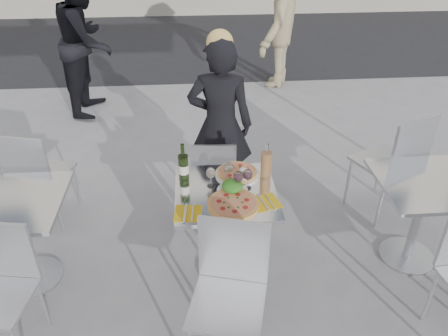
{
  "coord_description": "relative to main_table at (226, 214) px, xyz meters",
  "views": [
    {
      "loc": [
        -0.21,
        -2.53,
        2.55
      ],
      "look_at": [
        0.0,
        0.15,
        0.85
      ],
      "focal_mm": 35.0,
      "sensor_mm": 36.0,
      "label": 1
    }
  ],
  "objects": [
    {
      "name": "wineglass_red_b",
      "position": [
        0.16,
        0.03,
        0.32
      ],
      "size": [
        0.07,
        0.07,
        0.16
      ],
      "color": "white",
      "rests_on": "main_table"
    },
    {
      "name": "main_table",
      "position": [
        0.0,
        0.0,
        0.0
      ],
      "size": [
        0.72,
        0.72,
        0.75
      ],
      "color": "#B7BABF",
      "rests_on": "ground"
    },
    {
      "name": "side_table_right",
      "position": [
        1.5,
        0.0,
        0.0
      ],
      "size": [
        0.72,
        0.72,
        0.75
      ],
      "color": "#B7BABF",
      "rests_on": "ground"
    },
    {
      "name": "side_table_left",
      "position": [
        -1.5,
        0.0,
        0.0
      ],
      "size": [
        0.72,
        0.72,
        0.75
      ],
      "color": "#B7BABF",
      "rests_on": "ground"
    },
    {
      "name": "wineglass_red_a",
      "position": [
        0.09,
        0.01,
        0.32
      ],
      "size": [
        0.07,
        0.07,
        0.16
      ],
      "color": "white",
      "rests_on": "main_table"
    },
    {
      "name": "side_chair_rfar",
      "position": [
        1.53,
        0.56,
        0.07
      ],
      "size": [
        0.63,
        0.63,
        1.03
      ],
      "rotation": [
        0.0,
        0.0,
        3.57
      ],
      "color": "silver",
      "rests_on": "ground"
    },
    {
      "name": "pizza_near",
      "position": [
        0.04,
        -0.17,
        0.22
      ],
      "size": [
        0.35,
        0.35,
        0.02
      ],
      "color": "#E6B859",
      "rests_on": "main_table"
    },
    {
      "name": "wineglass_white_a",
      "position": [
        -0.1,
        0.07,
        0.32
      ],
      "size": [
        0.07,
        0.07,
        0.16
      ],
      "color": "white",
      "rests_on": "main_table"
    },
    {
      "name": "carafe",
      "position": [
        0.31,
        0.15,
        0.33
      ],
      "size": [
        0.08,
        0.08,
        0.29
      ],
      "color": "tan",
      "rests_on": "main_table"
    },
    {
      "name": "napkin_right",
      "position": [
        0.26,
        -0.16,
        0.21
      ],
      "size": [
        0.22,
        0.22,
        0.01
      ],
      "rotation": [
        0.0,
        0.0,
        0.27
      ],
      "color": "gold",
      "rests_on": "main_table"
    },
    {
      "name": "wine_bottle",
      "position": [
        -0.29,
        0.18,
        0.32
      ],
      "size": [
        0.07,
        0.08,
        0.29
      ],
      "color": "#2F491B",
      "rests_on": "main_table"
    },
    {
      "name": "chair_near",
      "position": [
        -0.03,
        -0.69,
        0.03
      ],
      "size": [
        0.53,
        0.54,
        0.95
      ],
      "rotation": [
        0.0,
        0.0,
        -0.26
      ],
      "color": "silver",
      "rests_on": "ground"
    },
    {
      "name": "ground",
      "position": [
        0.0,
        0.0,
        -0.54
      ],
      "size": [
        80.0,
        80.0,
        0.0
      ],
      "primitive_type": "plane",
      "color": "slate"
    },
    {
      "name": "side_chair_lnear",
      "position": [
        -1.44,
        -0.52,
        -0.01
      ],
      "size": [
        0.47,
        0.48,
        0.89
      ],
      "rotation": [
        0.0,
        0.0,
        -0.16
      ],
      "color": "silver",
      "rests_on": "ground"
    },
    {
      "name": "side_chair_lfar",
      "position": [
        -1.56,
        0.69,
        0.01
      ],
      "size": [
        0.52,
        0.53,
        0.93
      ],
      "rotation": [
        0.0,
        0.0,
        2.9
      ],
      "color": "silver",
      "rests_on": "ground"
    },
    {
      "name": "pedestrian_a",
      "position": [
        -1.54,
        3.18,
        0.4
      ],
      "size": [
        0.8,
        0.98,
        1.88
      ],
      "primitive_type": "imported",
      "rotation": [
        0.0,
        0.0,
        1.47
      ],
      "color": "black",
      "rests_on": "ground"
    },
    {
      "name": "pizza_far",
      "position": [
        0.1,
        0.21,
        0.23
      ],
      "size": [
        0.33,
        0.33,
        0.03
      ],
      "color": "white",
      "rests_on": "main_table"
    },
    {
      "name": "woman_diner",
      "position": [
        0.03,
        0.95,
        0.26
      ],
      "size": [
        0.63,
        0.47,
        1.59
      ],
      "primitive_type": "imported",
      "rotation": [
        0.0,
        0.0,
        2.98
      ],
      "color": "black",
      "rests_on": "ground"
    },
    {
      "name": "pedestrian_b",
      "position": [
        1.08,
        3.9,
        0.42
      ],
      "size": [
        1.17,
        1.42,
        1.92
      ],
      "primitive_type": "imported",
      "rotation": [
        0.0,
        0.0,
        4.27
      ],
      "color": "#8D7E5B",
      "rests_on": "ground"
    },
    {
      "name": "sugar_shaker",
      "position": [
        0.14,
        0.11,
        0.26
      ],
      "size": [
        0.06,
        0.06,
        0.11
      ],
      "color": "white",
      "rests_on": "main_table"
    },
    {
      "name": "napkin_left",
      "position": [
        -0.27,
        -0.24,
        0.21
      ],
      "size": [
        0.2,
        0.2,
        0.01
      ],
      "rotation": [
        0.0,
        0.0,
        -0.1
      ],
      "color": "gold",
      "rests_on": "main_table"
    },
    {
      "name": "salad_plate",
      "position": [
        0.05,
        -0.0,
        0.25
      ],
      "size": [
        0.22,
        0.22,
        0.09
      ],
      "color": "white",
      "rests_on": "main_table"
    },
    {
      "name": "wineglass_white_b",
      "position": [
        0.03,
        0.13,
        0.32
      ],
      "size": [
        0.07,
        0.07,
        0.16
      ],
      "color": "white",
      "rests_on": "main_table"
    },
    {
      "name": "chair_far",
      "position": [
        -0.05,
        0.63,
        -0.05
      ],
      "size": [
        0.4,
        0.41,
        0.83
      ],
      "rotation": [
        0.0,
        0.0,
        3.09
      ],
      "color": "silver",
      "rests_on": "ground"
    },
    {
      "name": "street_asphalt",
      "position": [
        0.0,
        6.5,
        -0.54
      ],
      "size": [
        24.0,
        5.0,
        0.0
      ],
      "primitive_type": "cube",
      "color": "black",
      "rests_on": "ground"
    }
  ]
}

